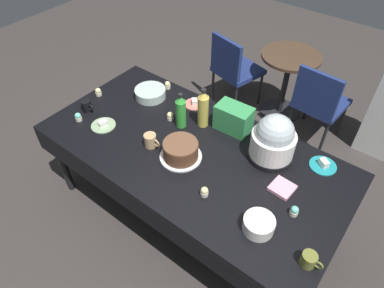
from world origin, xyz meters
The scene contains 25 objects.
ground centered at (0.00, 0.00, 0.00)m, with size 9.00×9.00×0.00m, color #383330.
potluck_table centered at (0.00, 0.00, 0.69)m, with size 2.20×1.10×0.75m.
frosted_layer_cake centered at (-0.01, -0.11, 0.81)m, with size 0.29×0.29×0.13m.
slow_cooker centered at (0.47, 0.27, 0.91)m, with size 0.31×0.31×0.35m.
glass_salad_bowl centered at (-0.65, 0.28, 0.79)m, with size 0.26×0.26×0.07m, color #B2C6BC.
ceramic_snack_bowl centered at (0.69, -0.28, 0.79)m, with size 0.18×0.18×0.09m, color silver.
dessert_plate_teal centered at (0.79, 0.41, 0.76)m, with size 0.18×0.18×0.05m.
dessert_plate_coral centered at (-0.30, 0.42, 0.76)m, with size 0.16×0.16×0.05m.
dessert_plate_sage centered at (-0.68, -0.21, 0.76)m, with size 0.19×0.19×0.05m.
cupcake_berry centered at (0.81, -0.06, 0.78)m, with size 0.05×0.05×0.07m.
cupcake_mint centered at (-0.62, 0.46, 0.78)m, with size 0.05×0.05×0.07m.
cupcake_lemon centered at (0.31, -0.27, 0.78)m, with size 0.05×0.05×0.07m.
cupcake_vanilla centered at (-0.88, -0.29, 0.78)m, with size 0.05×0.05×0.07m.
cupcake_cocoa centered at (-0.33, 0.15, 0.78)m, with size 0.05×0.05×0.07m.
cupcake_rose centered at (-1.01, 0.03, 0.78)m, with size 0.05×0.05×0.07m.
soda_bottle_ginger_ale centered at (-0.10, 0.26, 0.90)m, with size 0.08×0.08×0.32m.
soda_bottle_lime_soda centered at (-0.22, 0.15, 0.88)m, with size 0.08×0.08×0.29m.
coffee_mug_tan centered at (-0.25, -0.15, 0.80)m, with size 0.13×0.09×0.10m.
coffee_mug_black centered at (-0.93, -0.17, 0.80)m, with size 0.12×0.08×0.09m.
coffee_mug_olive centered at (1.01, -0.30, 0.79)m, with size 0.12×0.08×0.08m.
soda_carton centered at (0.11, 0.36, 0.85)m, with size 0.26×0.16×0.20m, color #338C4C.
paper_napkin_stack centered at (0.67, 0.07, 0.76)m, with size 0.14×0.14×0.02m, color pink.
maroon_chair_left centered at (-0.57, 1.46, 0.49)m, with size 0.54×0.54×0.85m.
maroon_chair_right centered at (0.39, 1.46, 0.49)m, with size 0.48×0.48×0.85m.
round_cafe_table centered at (-0.05, 1.68, 0.50)m, with size 0.60×0.60×0.72m.
Camera 1 is at (1.06, -1.36, 2.47)m, focal length 32.28 mm.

